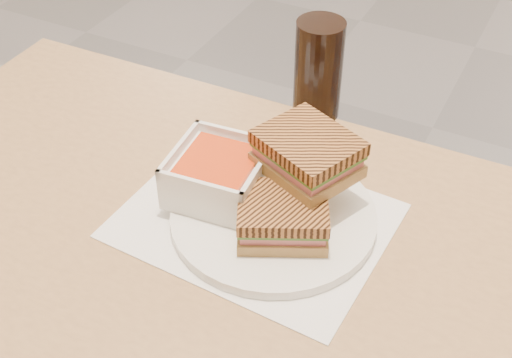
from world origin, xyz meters
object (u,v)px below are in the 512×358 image
at_px(main_table, 232,309).
at_px(plate, 273,217).
at_px(panini_lower, 283,216).
at_px(cola_glass, 318,70).
at_px(soup_bowl, 219,176).

xyz_separation_m(main_table, plate, (0.02, 0.08, 0.12)).
bearing_deg(panini_lower, cola_glass, 104.70).
height_order(main_table, panini_lower, panini_lower).
distance_m(main_table, panini_lower, 0.17).
relative_size(soup_bowl, panini_lower, 0.93).
distance_m(panini_lower, cola_glass, 0.31).
height_order(soup_bowl, cola_glass, cola_glass).
distance_m(soup_bowl, panini_lower, 0.12).
xyz_separation_m(panini_lower, cola_glass, (-0.08, 0.30, 0.04)).
relative_size(soup_bowl, cola_glass, 0.82).
bearing_deg(plate, panini_lower, -45.68).
height_order(plate, panini_lower, panini_lower).
bearing_deg(soup_bowl, plate, -2.79).
distance_m(main_table, cola_glass, 0.40).
bearing_deg(plate, main_table, -106.39).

